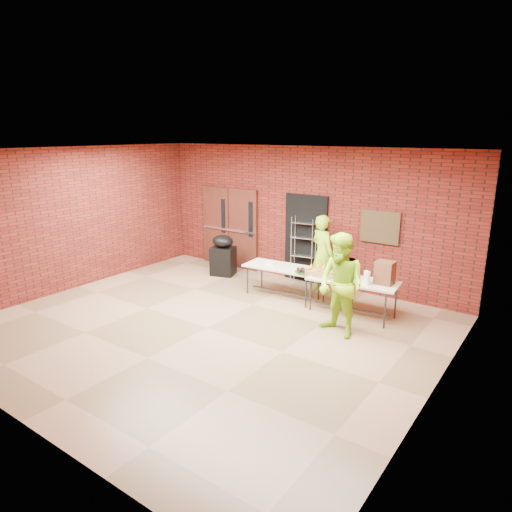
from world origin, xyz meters
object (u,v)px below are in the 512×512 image
(table_right, at_px, (353,283))
(coffee_dispenser, at_px, (385,273))
(volunteer_man, at_px, (341,285))
(covered_grill, at_px, (223,255))
(table_left, at_px, (283,269))
(wire_rack, at_px, (303,250))
(volunteer_woman, at_px, (322,254))

(table_right, bearing_deg, coffee_dispenser, 6.63)
(volunteer_man, bearing_deg, covered_grill, 177.74)
(table_right, bearing_deg, table_left, 172.64)
(wire_rack, relative_size, volunteer_woman, 0.90)
(volunteer_woman, distance_m, volunteer_man, 2.27)
(table_left, distance_m, volunteer_woman, 0.99)
(coffee_dispenser, relative_size, volunteer_man, 0.24)
(wire_rack, distance_m, coffee_dispenser, 2.57)
(covered_grill, relative_size, volunteer_man, 0.56)
(volunteer_woman, bearing_deg, table_right, 167.02)
(table_right, xyz_separation_m, volunteer_man, (0.20, -1.01, 0.27))
(wire_rack, bearing_deg, volunteer_man, -56.71)
(table_left, height_order, covered_grill, covered_grill)
(wire_rack, xyz_separation_m, volunteer_woman, (0.67, -0.32, 0.09))
(table_left, xyz_separation_m, volunteer_woman, (0.54, 0.79, 0.25))
(table_left, bearing_deg, wire_rack, 92.12)
(coffee_dispenser, relative_size, volunteer_woman, 0.25)
(volunteer_woman, bearing_deg, wire_rack, -1.43)
(wire_rack, height_order, volunteer_woman, volunteer_woman)
(volunteer_woman, bearing_deg, table_left, 79.62)
(covered_grill, xyz_separation_m, volunteer_woman, (2.61, 0.31, 0.37))
(wire_rack, relative_size, covered_grill, 1.54)
(volunteer_woman, xyz_separation_m, volunteer_man, (1.32, -1.84, 0.04))
(table_left, relative_size, volunteer_woman, 0.98)
(table_left, bearing_deg, covered_grill, 162.38)
(table_right, bearing_deg, volunteer_woman, 137.33)
(volunteer_woman, bearing_deg, covered_grill, 30.62)
(table_left, height_order, volunteer_woman, volunteer_woman)
(wire_rack, relative_size, table_left, 0.92)
(wire_rack, distance_m, volunteer_woman, 0.74)
(table_left, xyz_separation_m, covered_grill, (-2.07, 0.48, -0.12))
(covered_grill, relative_size, volunteer_woman, 0.58)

